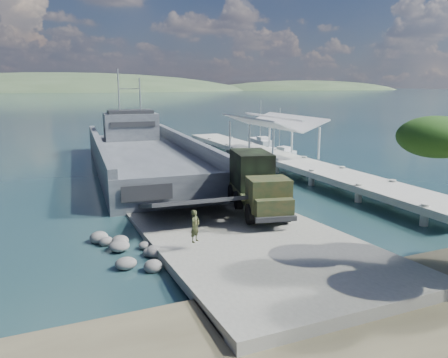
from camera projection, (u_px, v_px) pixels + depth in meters
The scene contains 10 objects.
ground at pixel (242, 241), 24.21m from camera, with size 1400.00×1400.00×0.00m, color #1B4041.
boat_ramp at pixel (251, 242), 23.26m from camera, with size 10.00×18.00×0.50m, color slate.
shoreline_rocks at pixel (129, 255), 22.26m from camera, with size 3.20×5.60×0.90m, color #5D5C5A, non-canonical shape.
distant_headlands at pixel (85, 91), 546.01m from camera, with size 1000.00×240.00×48.00m, color #354C2F, non-canonical shape.
pier at pixel (277, 152), 45.74m from camera, with size 6.40×44.00×6.10m.
landing_craft at pixel (145, 160), 44.47m from camera, with size 12.04×38.14×11.17m.
military_truck at pixel (257, 183), 27.99m from camera, with size 4.01×8.13×3.63m.
soldier at pixel (195, 234), 21.48m from camera, with size 0.59×0.39×1.63m, color #1E331C.
sailboat_near at pixel (280, 151), 54.33m from camera, with size 2.38×4.95×5.81m.
sailboat_far at pixel (261, 141), 63.57m from camera, with size 1.85×5.45×6.55m.
Camera 1 is at (-10.02, -20.64, 8.51)m, focal length 35.00 mm.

